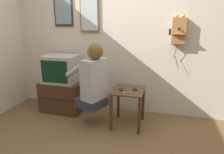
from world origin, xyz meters
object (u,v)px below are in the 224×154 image
person (93,78)px  framed_picture (63,9)px  cell_phone_spare (135,89)px  wall_phone_antique (179,30)px  wall_mirror (89,14)px  television (61,69)px  cell_phone_held (122,90)px  toothbrush (128,92)px

person → framed_picture: framed_picture is taller
framed_picture → cell_phone_spare: bearing=-19.9°
wall_phone_antique → wall_mirror: bearing=178.4°
person → television: size_ratio=1.71×
cell_phone_held → cell_phone_spare: (0.17, 0.09, 0.00)m
framed_picture → cell_phone_spare: size_ratio=4.10×
person → wall_phone_antique: (1.14, 0.59, 0.66)m
toothbrush → cell_phone_held: bearing=31.0°
television → framed_picture: bearing=98.0°
wall_mirror → cell_phone_spare: size_ratio=4.29×
television → cell_phone_held: bearing=-13.5°
cell_phone_spare → wall_mirror: bearing=136.8°
framed_picture → wall_mirror: bearing=-0.4°
wall_mirror → toothbrush: 1.47m
television → wall_mirror: size_ratio=0.96×
cell_phone_spare → toothbrush: 0.18m
television → cell_phone_spare: bearing=-8.0°
television → cell_phone_spare: 1.31m
toothbrush → framed_picture: bearing=42.2°
television → person: bearing=-25.2°
wall_phone_antique → framed_picture: bearing=178.7°
person → framed_picture: (-0.75, 0.63, 0.98)m
framed_picture → cell_phone_held: 1.73m
person → cell_phone_held: person is taller
cell_phone_spare → cell_phone_held: bearing=-166.6°
wall_phone_antique → cell_phone_held: (-0.73, -0.53, -0.82)m
framed_picture → cell_phone_held: framed_picture is taller
television → wall_phone_antique: wall_phone_antique is taller
television → toothbrush: television is taller
cell_phone_spare → wall_phone_antique: bearing=24.1°
person → cell_phone_held: bearing=-59.4°
wall_mirror → framed_picture: bearing=179.6°
framed_picture → cell_phone_spare: framed_picture is taller
toothbrush → wall_phone_antique: bearing=-66.5°
person → wall_phone_antique: bearing=-40.8°
cell_phone_held → toothbrush: toothbrush is taller
wall_phone_antique → cell_phone_held: wall_phone_antique is taller
wall_phone_antique → framed_picture: framed_picture is taller
cell_phone_held → wall_mirror: bearing=107.6°
wall_phone_antique → toothbrush: bearing=-136.0°
wall_mirror → cell_phone_held: (0.69, -0.57, -1.06)m
framed_picture → cell_phone_held: size_ratio=4.05×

